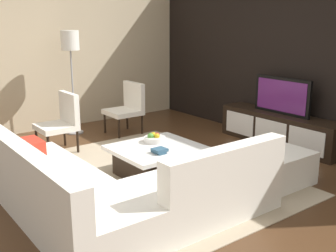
# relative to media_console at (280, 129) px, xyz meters

# --- Properties ---
(ground_plane) EXTENTS (14.00, 14.00, 0.00)m
(ground_plane) POSITION_rel_media_console_xyz_m (-0.00, -2.40, -0.25)
(ground_plane) COLOR #4C301C
(feature_wall_back) EXTENTS (6.40, 0.12, 2.80)m
(feature_wall_back) POSITION_rel_media_console_xyz_m (-0.00, 0.30, 1.15)
(feature_wall_back) COLOR black
(feature_wall_back) RESTS_ON ground
(side_wall_left) EXTENTS (0.12, 5.20, 2.80)m
(side_wall_left) POSITION_rel_media_console_xyz_m (-3.20, -2.20, 1.15)
(side_wall_left) COLOR #C6B28E
(side_wall_left) RESTS_ON ground
(area_rug) EXTENTS (3.45, 2.65, 0.01)m
(area_rug) POSITION_rel_media_console_xyz_m (-0.10, -2.40, -0.24)
(area_rug) COLOR tan
(area_rug) RESTS_ON ground
(media_console) EXTENTS (2.07, 0.46, 0.50)m
(media_console) POSITION_rel_media_console_xyz_m (0.00, 0.00, 0.00)
(media_console) COLOR black
(media_console) RESTS_ON ground
(television) EXTENTS (1.00, 0.06, 0.56)m
(television) POSITION_rel_media_console_xyz_m (-0.00, 0.00, 0.53)
(television) COLOR black
(television) RESTS_ON media_console
(sectional_couch) EXTENTS (2.48, 2.32, 0.78)m
(sectional_couch) POSITION_rel_media_console_xyz_m (0.52, -3.29, 0.02)
(sectional_couch) COLOR white
(sectional_couch) RESTS_ON ground
(coffee_table) EXTENTS (0.95, 1.05, 0.38)m
(coffee_table) POSITION_rel_media_console_xyz_m (-0.10, -2.30, -0.05)
(coffee_table) COLOR black
(coffee_table) RESTS_ON ground
(accent_chair_near) EXTENTS (0.54, 0.52, 0.87)m
(accent_chair_near) POSITION_rel_media_console_xyz_m (-1.77, -2.81, 0.24)
(accent_chair_near) COLOR black
(accent_chair_near) RESTS_ON ground
(floor_lamp) EXTENTS (0.30, 0.30, 1.74)m
(floor_lamp) POSITION_rel_media_console_xyz_m (-2.58, -2.25, 1.21)
(floor_lamp) COLOR #A5A5AA
(floor_lamp) RESTS_ON ground
(ottoman) EXTENTS (0.70, 0.70, 0.40)m
(ottoman) POSITION_rel_media_console_xyz_m (0.95, -1.27, -0.05)
(ottoman) COLOR white
(ottoman) RESTS_ON ground
(fruit_bowl) EXTENTS (0.28, 0.28, 0.13)m
(fruit_bowl) POSITION_rel_media_console_xyz_m (-0.28, -2.20, 0.18)
(fruit_bowl) COLOR silver
(fruit_bowl) RESTS_ON coffee_table
(accent_chair_far) EXTENTS (0.56, 0.54, 0.87)m
(accent_chair_far) POSITION_rel_media_console_xyz_m (-2.04, -1.50, 0.24)
(accent_chair_far) COLOR black
(accent_chair_far) RESTS_ON ground
(book_stack) EXTENTS (0.18, 0.16, 0.06)m
(book_stack) POSITION_rel_media_console_xyz_m (0.12, -2.42, 0.16)
(book_stack) COLOR #2D516B
(book_stack) RESTS_ON coffee_table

